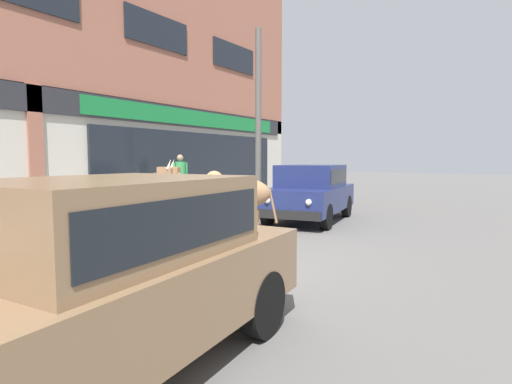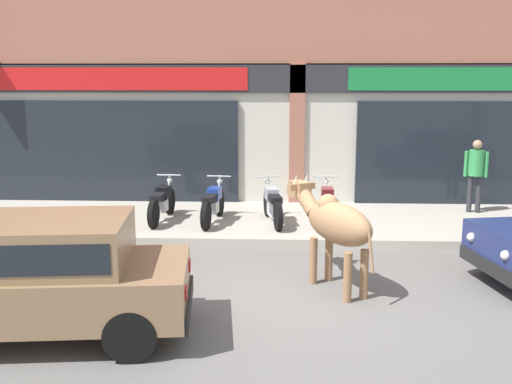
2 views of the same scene
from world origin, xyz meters
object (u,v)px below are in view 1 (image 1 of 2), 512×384
object	(u,v)px
cow	(225,194)
motorcycle_2	(64,212)
car_0	(105,267)
car_1	(311,190)
utility_pole	(258,119)
motorcycle_3	(110,206)
pedestrian	(180,175)

from	to	relation	value
cow	motorcycle_2	bearing A→B (deg)	105.81
cow	car_0	size ratio (longest dim) A/B	0.52
car_1	car_0	bearing A→B (deg)	-164.00
car_0	utility_pole	xyz separation A→B (m)	(8.21, 4.24, 1.99)
car_0	utility_pole	world-z (taller)	utility_pole
motorcycle_3	utility_pole	size ratio (longest dim) A/B	0.34
cow	pedestrian	xyz separation A→B (m)	(3.45, 4.56, 0.14)
cow	utility_pole	world-z (taller)	utility_pole
utility_pole	motorcycle_2	bearing A→B (deg)	169.97
cow	motorcycle_2	size ratio (longest dim) A/B	1.07
car_0	car_1	xyz separation A→B (m)	(7.62, 2.19, 0.00)
cow	car_1	bearing A→B (deg)	5.21
car_1	motorcycle_2	xyz separation A→B (m)	(-4.96, 3.04, -0.27)
car_1	utility_pole	xyz separation A→B (m)	(0.59, 2.06, 1.99)
motorcycle_2	motorcycle_3	distance (m)	1.12
car_0	pedestrian	xyz separation A→B (m)	(7.07, 6.38, 0.33)
motorcycle_3	pedestrian	distance (m)	3.52
car_0	motorcycle_2	distance (m)	5.87
cow	pedestrian	world-z (taller)	pedestrian
cow	utility_pole	size ratio (longest dim) A/B	0.36
cow	motorcycle_2	xyz separation A→B (m)	(-0.96, 3.40, -0.46)
car_1	motorcycle_2	bearing A→B (deg)	148.51
car_0	car_1	bearing A→B (deg)	16.00
motorcycle_3	utility_pole	xyz separation A→B (m)	(4.43, -1.03, 2.26)
cow	motorcycle_2	world-z (taller)	cow
motorcycle_2	utility_pole	world-z (taller)	utility_pole
motorcycle_3	pedestrian	size ratio (longest dim) A/B	1.13
cow	motorcycle_3	distance (m)	3.49
car_0	utility_pole	size ratio (longest dim) A/B	0.71
motorcycle_3	car_1	bearing A→B (deg)	-38.83
cow	motorcycle_3	size ratio (longest dim) A/B	1.06
pedestrian	cow	bearing A→B (deg)	-127.08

